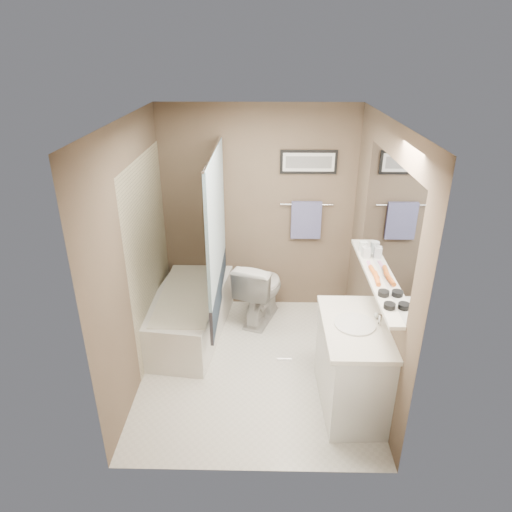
{
  "coord_description": "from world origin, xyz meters",
  "views": [
    {
      "loc": [
        0.08,
        -3.7,
        2.94
      ],
      "look_at": [
        0.0,
        0.15,
        1.15
      ],
      "focal_mm": 32.0,
      "sensor_mm": 36.0,
      "label": 1
    }
  ],
  "objects_px": {
    "candle_bowl_far": "(384,293)",
    "soap_bottle": "(366,249)",
    "bathtub": "(189,314)",
    "vanity": "(352,368)",
    "toilet": "(260,290)",
    "hair_brush_front": "(377,278)",
    "glass_jar": "(363,246)",
    "candle_bowl_near": "(390,306)",
    "hair_brush_back": "(374,272)"
  },
  "relations": [
    {
      "from": "candle_bowl_far",
      "to": "hair_brush_front",
      "type": "bearing_deg",
      "value": 90.0
    },
    {
      "from": "glass_jar",
      "to": "hair_brush_back",
      "type": "bearing_deg",
      "value": -90.0
    },
    {
      "from": "vanity",
      "to": "soap_bottle",
      "type": "bearing_deg",
      "value": 73.76
    },
    {
      "from": "bathtub",
      "to": "vanity",
      "type": "xyz_separation_m",
      "value": [
        1.6,
        -1.08,
        0.15
      ]
    },
    {
      "from": "bathtub",
      "to": "toilet",
      "type": "xyz_separation_m",
      "value": [
        0.79,
        0.32,
        0.13
      ]
    },
    {
      "from": "glass_jar",
      "to": "bathtub",
      "type": "bearing_deg",
      "value": 173.49
    },
    {
      "from": "candle_bowl_near",
      "to": "candle_bowl_far",
      "type": "relative_size",
      "value": 1.0
    },
    {
      "from": "candle_bowl_near",
      "to": "candle_bowl_far",
      "type": "distance_m",
      "value": 0.19
    },
    {
      "from": "bathtub",
      "to": "candle_bowl_far",
      "type": "xyz_separation_m",
      "value": [
        1.79,
        -1.07,
        0.89
      ]
    },
    {
      "from": "toilet",
      "to": "hair_brush_back",
      "type": "distance_m",
      "value": 1.61
    },
    {
      "from": "candle_bowl_near",
      "to": "glass_jar",
      "type": "xyz_separation_m",
      "value": [
        0.0,
        1.06,
        0.03
      ]
    },
    {
      "from": "bathtub",
      "to": "glass_jar",
      "type": "xyz_separation_m",
      "value": [
        1.79,
        -0.2,
        0.92
      ]
    },
    {
      "from": "soap_bottle",
      "to": "bathtub",
      "type": "bearing_deg",
      "value": 169.24
    },
    {
      "from": "soap_bottle",
      "to": "glass_jar",
      "type": "bearing_deg",
      "value": 90.0
    },
    {
      "from": "candle_bowl_near",
      "to": "candle_bowl_far",
      "type": "bearing_deg",
      "value": 90.0
    },
    {
      "from": "candle_bowl_far",
      "to": "soap_bottle",
      "type": "height_order",
      "value": "soap_bottle"
    },
    {
      "from": "toilet",
      "to": "hair_brush_front",
      "type": "relative_size",
      "value": 3.48
    },
    {
      "from": "candle_bowl_near",
      "to": "hair_brush_front",
      "type": "height_order",
      "value": "hair_brush_front"
    },
    {
      "from": "vanity",
      "to": "soap_bottle",
      "type": "distance_m",
      "value": 1.1
    },
    {
      "from": "vanity",
      "to": "soap_bottle",
      "type": "height_order",
      "value": "soap_bottle"
    },
    {
      "from": "vanity",
      "to": "glass_jar",
      "type": "relative_size",
      "value": 9.0
    },
    {
      "from": "vanity",
      "to": "hair_brush_front",
      "type": "xyz_separation_m",
      "value": [
        0.19,
        0.26,
        0.74
      ]
    },
    {
      "from": "vanity",
      "to": "hair_brush_back",
      "type": "height_order",
      "value": "hair_brush_back"
    },
    {
      "from": "bathtub",
      "to": "candle_bowl_near",
      "type": "height_order",
      "value": "candle_bowl_near"
    },
    {
      "from": "toilet",
      "to": "glass_jar",
      "type": "bearing_deg",
      "value": 172.28
    },
    {
      "from": "toilet",
      "to": "soap_bottle",
      "type": "relative_size",
      "value": 4.93
    },
    {
      "from": "glass_jar",
      "to": "candle_bowl_far",
      "type": "bearing_deg",
      "value": -90.0
    },
    {
      "from": "vanity",
      "to": "hair_brush_back",
      "type": "bearing_deg",
      "value": 61.8
    },
    {
      "from": "hair_brush_front",
      "to": "soap_bottle",
      "type": "bearing_deg",
      "value": 90.0
    },
    {
      "from": "bathtub",
      "to": "vanity",
      "type": "relative_size",
      "value": 1.67
    },
    {
      "from": "glass_jar",
      "to": "toilet",
      "type": "bearing_deg",
      "value": 152.41
    },
    {
      "from": "glass_jar",
      "to": "soap_bottle",
      "type": "relative_size",
      "value": 0.64
    },
    {
      "from": "glass_jar",
      "to": "hair_brush_front",
      "type": "bearing_deg",
      "value": -90.0
    },
    {
      "from": "candle_bowl_far",
      "to": "hair_brush_front",
      "type": "distance_m",
      "value": 0.25
    },
    {
      "from": "candle_bowl_far",
      "to": "glass_jar",
      "type": "xyz_separation_m",
      "value": [
        0.0,
        0.86,
        0.03
      ]
    },
    {
      "from": "candle_bowl_near",
      "to": "glass_jar",
      "type": "bearing_deg",
      "value": 90.0
    },
    {
      "from": "bathtub",
      "to": "candle_bowl_far",
      "type": "relative_size",
      "value": 16.67
    },
    {
      "from": "candle_bowl_far",
      "to": "soap_bottle",
      "type": "relative_size",
      "value": 0.58
    },
    {
      "from": "toilet",
      "to": "soap_bottle",
      "type": "distance_m",
      "value": 1.44
    },
    {
      "from": "candle_bowl_near",
      "to": "hair_brush_back",
      "type": "height_order",
      "value": "hair_brush_back"
    },
    {
      "from": "toilet",
      "to": "candle_bowl_near",
      "type": "bearing_deg",
      "value": 142.22
    },
    {
      "from": "toilet",
      "to": "soap_bottle",
      "type": "xyz_separation_m",
      "value": [
        1.0,
        -0.66,
        0.81
      ]
    },
    {
      "from": "hair_brush_back",
      "to": "candle_bowl_near",
      "type": "bearing_deg",
      "value": -90.0
    },
    {
      "from": "toilet",
      "to": "hair_brush_front",
      "type": "height_order",
      "value": "hair_brush_front"
    },
    {
      "from": "hair_brush_back",
      "to": "glass_jar",
      "type": "xyz_separation_m",
      "value": [
        0.0,
        0.5,
        0.03
      ]
    },
    {
      "from": "vanity",
      "to": "hair_brush_back",
      "type": "relative_size",
      "value": 4.09
    },
    {
      "from": "glass_jar",
      "to": "candle_bowl_near",
      "type": "bearing_deg",
      "value": -90.0
    },
    {
      "from": "vanity",
      "to": "hair_brush_front",
      "type": "relative_size",
      "value": 4.09
    },
    {
      "from": "bathtub",
      "to": "candle_bowl_far",
      "type": "distance_m",
      "value": 2.26
    },
    {
      "from": "hair_brush_back",
      "to": "soap_bottle",
      "type": "relative_size",
      "value": 1.42
    }
  ]
}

